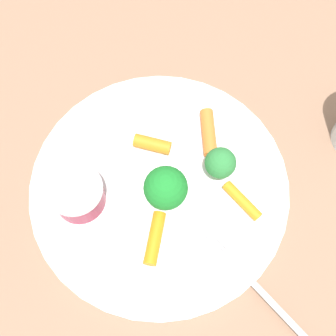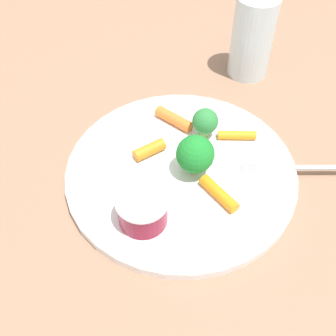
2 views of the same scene
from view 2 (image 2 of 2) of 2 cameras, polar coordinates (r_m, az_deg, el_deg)
The scene contains 11 objects.
ground_plane at distance 0.53m, azimuth 1.80°, elevation -0.93°, with size 2.40×2.40×0.00m, color #8E6951.
plate at distance 0.53m, azimuth 1.81°, elevation -0.51°, with size 0.29×0.29×0.01m, color white.
sauce_cup at distance 0.46m, azimuth -3.55°, elevation -5.84°, with size 0.06×0.06×0.04m.
broccoli_floret_0 at distance 0.55m, azimuth 5.19°, elevation 6.44°, with size 0.04×0.04×0.04m.
broccoli_floret_1 at distance 0.50m, azimuth 3.81°, elevation 1.91°, with size 0.05×0.05×0.06m.
carrot_stick_0 at distance 0.56m, azimuth 9.55°, elevation 4.52°, with size 0.01×0.01×0.05m, color orange.
carrot_stick_1 at distance 0.49m, azimuth 7.10°, elevation -3.54°, with size 0.01×0.01×0.06m, color orange.
carrot_stick_2 at distance 0.53m, azimuth -2.61°, elevation 2.55°, with size 0.02×0.02×0.04m, color orange.
carrot_stick_3 at distance 0.58m, azimuth 0.83°, elevation 6.84°, with size 0.02×0.02×0.06m, color orange.
fork at distance 0.55m, azimuth 18.33°, elevation 0.04°, with size 0.13×0.12×0.00m.
drinking_glass at distance 0.67m, azimuth 11.67°, elevation 17.40°, with size 0.06×0.06×0.13m, color silver.
Camera 2 is at (-0.21, 0.27, 0.41)m, focal length 43.84 mm.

